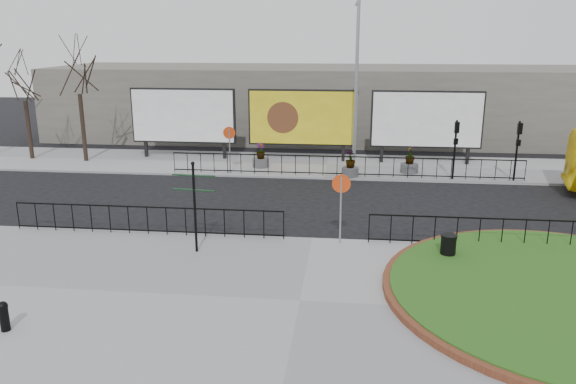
# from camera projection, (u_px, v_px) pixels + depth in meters

# --- Properties ---
(ground) EXTENTS (90.00, 90.00, 0.00)m
(ground) POSITION_uv_depth(u_px,v_px,m) (312.00, 241.00, 20.24)
(ground) COLOR black
(ground) RESTS_ON ground
(pavement_near) EXTENTS (30.00, 10.00, 0.12)m
(pavement_near) POSITION_uv_depth(u_px,v_px,m) (300.00, 302.00, 15.44)
(pavement_near) COLOR gray
(pavement_near) RESTS_ON ground
(pavement_far) EXTENTS (44.00, 6.00, 0.12)m
(pavement_far) POSITION_uv_depth(u_px,v_px,m) (327.00, 166.00, 31.71)
(pavement_far) COLOR gray
(pavement_far) RESTS_ON ground
(brick_edge) EXTENTS (10.40, 10.40, 0.18)m
(brick_edge) POSITION_uv_depth(u_px,v_px,m) (572.00, 295.00, 15.56)
(brick_edge) COLOR brown
(brick_edge) RESTS_ON pavement_near
(grass_lawn) EXTENTS (10.00, 10.00, 0.22)m
(grass_lawn) POSITION_uv_depth(u_px,v_px,m) (572.00, 294.00, 15.55)
(grass_lawn) COLOR #284E15
(grass_lawn) RESTS_ON pavement_near
(railing_near_left) EXTENTS (10.00, 0.10, 1.10)m
(railing_near_left) POSITION_uv_depth(u_px,v_px,m) (147.00, 220.00, 20.41)
(railing_near_left) COLOR black
(railing_near_left) RESTS_ON pavement_near
(railing_near_right) EXTENTS (9.00, 0.10, 1.10)m
(railing_near_right) POSITION_uv_depth(u_px,v_px,m) (502.00, 233.00, 19.08)
(railing_near_right) COLOR black
(railing_near_right) RESTS_ON pavement_near
(railing_far) EXTENTS (18.00, 0.10, 1.10)m
(railing_far) POSITION_uv_depth(u_px,v_px,m) (344.00, 166.00, 28.86)
(railing_far) COLOR black
(railing_far) RESTS_ON pavement_far
(speed_sign_far) EXTENTS (0.64, 0.07, 2.47)m
(speed_sign_far) POSITION_uv_depth(u_px,v_px,m) (229.00, 140.00, 29.26)
(speed_sign_far) COLOR gray
(speed_sign_far) RESTS_ON pavement_far
(speed_sign_near) EXTENTS (0.64, 0.07, 2.47)m
(speed_sign_near) POSITION_uv_depth(u_px,v_px,m) (341.00, 194.00, 19.24)
(speed_sign_near) COLOR gray
(speed_sign_near) RESTS_ON pavement_near
(billboard_left) EXTENTS (6.20, 0.31, 4.10)m
(billboard_left) POSITION_uv_depth(u_px,v_px,m) (183.00, 116.00, 32.86)
(billboard_left) COLOR black
(billboard_left) RESTS_ON pavement_far
(billboard_mid) EXTENTS (6.20, 0.31, 4.10)m
(billboard_mid) POSITION_uv_depth(u_px,v_px,m) (302.00, 118.00, 32.12)
(billboard_mid) COLOR black
(billboard_mid) RESTS_ON pavement_far
(billboard_right) EXTENTS (6.20, 0.31, 4.10)m
(billboard_right) POSITION_uv_depth(u_px,v_px,m) (427.00, 120.00, 31.38)
(billboard_right) COLOR black
(billboard_right) RESTS_ON pavement_far
(lamp_post) EXTENTS (0.74, 0.18, 9.23)m
(lamp_post) POSITION_uv_depth(u_px,v_px,m) (356.00, 82.00, 29.31)
(lamp_post) COLOR gray
(lamp_post) RESTS_ON pavement_far
(signal_pole_a) EXTENTS (0.22, 0.26, 3.00)m
(signal_pole_a) POSITION_uv_depth(u_px,v_px,m) (456.00, 141.00, 27.93)
(signal_pole_a) COLOR black
(signal_pole_a) RESTS_ON pavement_far
(signal_pole_b) EXTENTS (0.22, 0.26, 3.00)m
(signal_pole_b) POSITION_uv_depth(u_px,v_px,m) (518.00, 142.00, 27.61)
(signal_pole_b) COLOR black
(signal_pole_b) RESTS_ON pavement_far
(tree_left) EXTENTS (2.00, 2.00, 7.00)m
(tree_left) POSITION_uv_depth(u_px,v_px,m) (80.00, 100.00, 31.76)
(tree_left) COLOR #2D2119
(tree_left) RESTS_ON pavement_far
(tree_mid) EXTENTS (2.00, 2.00, 6.20)m
(tree_mid) POSITION_uv_depth(u_px,v_px,m) (26.00, 106.00, 32.52)
(tree_mid) COLOR #2D2119
(tree_mid) RESTS_ON pavement_far
(building_backdrop) EXTENTS (40.00, 10.00, 5.00)m
(building_backdrop) POSITION_uv_depth(u_px,v_px,m) (333.00, 102.00, 40.63)
(building_backdrop) COLOR #68655B
(building_backdrop) RESTS_ON ground
(fingerpost_sign) EXTENTS (1.45, 0.35, 3.11)m
(fingerpost_sign) POSITION_uv_depth(u_px,v_px,m) (194.00, 198.00, 18.44)
(fingerpost_sign) COLOR black
(fingerpost_sign) RESTS_ON pavement_near
(bollard) EXTENTS (0.25, 0.25, 0.78)m
(bollard) POSITION_uv_depth(u_px,v_px,m) (4.00, 315.00, 13.75)
(bollard) COLOR black
(bollard) RESTS_ON pavement_near
(litter_bin) EXTENTS (0.52, 0.52, 0.87)m
(litter_bin) POSITION_uv_depth(u_px,v_px,m) (448.00, 247.00, 18.08)
(litter_bin) COLOR black
(litter_bin) RESTS_ON pavement_near
(planter_a) EXTENTS (0.91, 0.91, 1.33)m
(planter_a) POSITION_uv_depth(u_px,v_px,m) (261.00, 159.00, 31.00)
(planter_a) COLOR #4C4C4F
(planter_a) RESTS_ON pavement_far
(planter_b) EXTENTS (0.87, 0.87, 1.38)m
(planter_b) POSITION_uv_depth(u_px,v_px,m) (350.00, 167.00, 28.93)
(planter_b) COLOR #4C4C4F
(planter_b) RESTS_ON pavement_far
(planter_c) EXTENTS (0.93, 0.93, 1.40)m
(planter_c) POSITION_uv_depth(u_px,v_px,m) (410.00, 163.00, 29.71)
(planter_c) COLOR #4C4C4F
(planter_c) RESTS_ON pavement_far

